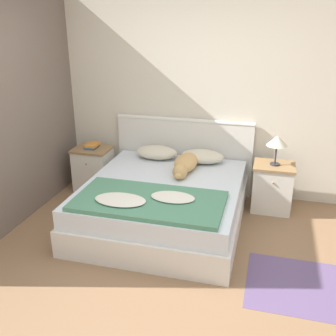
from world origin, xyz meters
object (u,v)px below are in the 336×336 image
Objects in this scene: nightstand_right at (272,187)px; pillow_right at (202,156)px; book_stack at (92,146)px; pillow_left at (157,152)px; table_lamp at (277,141)px; dog at (185,164)px; bed at (164,203)px; nightstand_left at (93,169)px.

pillow_right is (-0.87, 0.06, 0.29)m from nightstand_right.
book_stack is (-1.47, -0.04, 0.03)m from pillow_right.
pillow_left is at bearing 180.00° from pillow_right.
pillow_left is at bearing 177.34° from table_lamp.
dog is at bearing -165.68° from table_lamp.
book_stack is at bearing 179.41° from nightstand_right.
bed is at bearing -111.94° from pillow_right.
bed is 0.86m from pillow_right.
nightstand_right is at bearing -4.15° from pillow_right.
table_lamp is (1.46, -0.07, 0.29)m from pillow_left.
pillow_right reaches higher than nightstand_right.
pillow_right is at bearing 175.54° from table_lamp.
nightstand_right is 1.09× the size of pillow_right.
book_stack is (-0.88, -0.04, 0.03)m from pillow_left.
dog reaches higher than book_stack.
dog is at bearing -12.32° from book_stack.
nightstand_left is at bearing 150.14° from bed.
book_stack is (-1.17, 0.69, 0.36)m from bed.
nightstand_right is 1.49m from pillow_left.
dog is 3.49× the size of book_stack.
dog reaches higher than nightstand_right.
nightstand_left is 0.32m from book_stack.
dog is at bearing 69.67° from bed.
book_stack is at bearing -177.45° from pillow_left.
table_lamp reaches higher than book_stack.
table_lamp is (0.87, -0.07, 0.29)m from pillow_right.
nightstand_right is (2.33, 0.00, 0.00)m from nightstand_left.
bed is 1.41m from book_stack.
book_stack reaches higher than bed.
nightstand_left is 1.09× the size of pillow_left.
table_lamp reaches higher than nightstand_left.
table_lamp is at bearing -4.46° from pillow_right.
pillow_left is at bearing 143.69° from dog.
bed is 0.55m from dog.
bed is at bearing -150.31° from table_lamp.
bed is at bearing -29.86° from nightstand_left.
table_lamp is at bearing -0.12° from nightstand_left.
nightstand_right is (1.17, 0.67, 0.05)m from bed.
book_stack is 2.35m from table_lamp.
pillow_left is 0.69× the size of dog.
bed is 1.35m from nightstand_left.
nightstand_right is at bearing -0.59° from book_stack.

